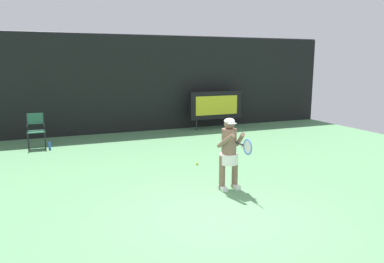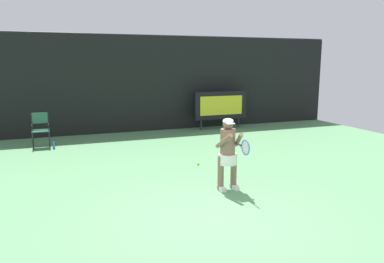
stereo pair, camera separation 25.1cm
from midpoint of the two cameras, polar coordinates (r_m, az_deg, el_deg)
ground at (r=6.55m, az=5.04°, el=-13.39°), size 18.00×22.00×0.03m
backdrop_screen at (r=14.33m, az=-10.10°, el=7.06°), size 18.00×0.12×3.66m
scoreboard at (r=14.96m, az=4.82°, el=4.00°), size 2.20×0.21×1.50m
umpire_chair at (r=12.55m, az=-21.53°, el=0.53°), size 0.52×0.44×1.08m
water_bottle at (r=12.27m, az=-19.74°, el=-1.93°), size 0.07×0.07×0.27m
tennis_player at (r=7.80m, az=6.40°, el=-2.94°), size 0.53×0.60×1.51m
tennis_racket at (r=7.32m, az=9.04°, el=-2.37°), size 0.03×0.60×0.31m
tennis_ball_loose at (r=9.79m, az=1.68°, el=-4.91°), size 0.07×0.07×0.07m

